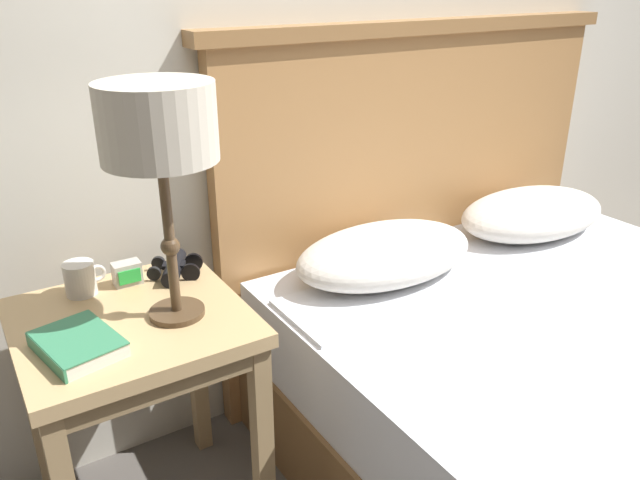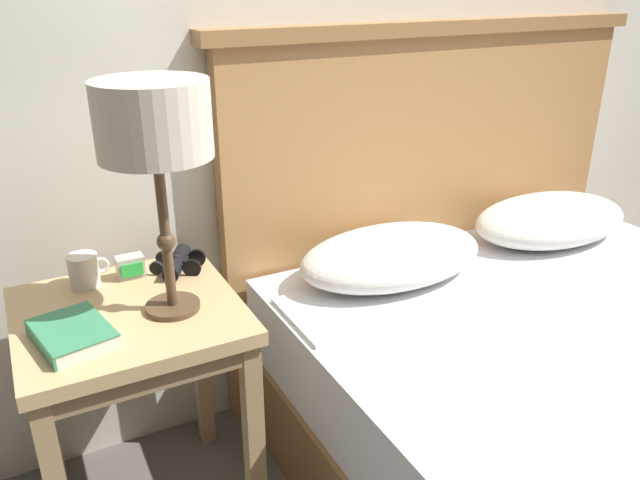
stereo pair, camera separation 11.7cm
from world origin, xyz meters
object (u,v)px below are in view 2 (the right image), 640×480
object	(u,v)px
book_on_nightstand	(71,334)
coffee_mug	(84,270)
nightstand	(132,343)
bed	(614,421)
binoculars_pair	(178,263)
alarm_clock	(130,267)
table_lamp	(154,127)

from	to	relation	value
book_on_nightstand	coffee_mug	world-z (taller)	coffee_mug
nightstand	book_on_nightstand	distance (m)	0.20
bed	binoculars_pair	distance (m)	1.24
coffee_mug	alarm_clock	xyz separation A→B (m)	(0.11, -0.01, -0.01)
bed	alarm_clock	distance (m)	1.34
bed	book_on_nightstand	xyz separation A→B (m)	(-1.25, 0.47, 0.36)
table_lamp	alarm_clock	xyz separation A→B (m)	(-0.05, 0.22, -0.41)
book_on_nightstand	coffee_mug	distance (m)	0.27
coffee_mug	nightstand	bearing A→B (deg)	-68.91
coffee_mug	binoculars_pair	bearing A→B (deg)	-5.55
nightstand	binoculars_pair	xyz separation A→B (m)	(0.17, 0.15, 0.12)
book_on_nightstand	binoculars_pair	world-z (taller)	binoculars_pair
nightstand	alarm_clock	distance (m)	0.21
table_lamp	coffee_mug	world-z (taller)	table_lamp
coffee_mug	table_lamp	bearing A→B (deg)	-53.91
bed	table_lamp	bearing A→B (deg)	153.17
nightstand	binoculars_pair	world-z (taller)	binoculars_pair
book_on_nightstand	coffee_mug	xyz separation A→B (m)	(0.07, 0.26, 0.03)
bed	binoculars_pair	xyz separation A→B (m)	(-0.94, 0.71, 0.37)
table_lamp	coffee_mug	xyz separation A→B (m)	(-0.17, 0.23, -0.40)
binoculars_pair	alarm_clock	bearing A→B (deg)	172.45
bed	table_lamp	size ratio (longest dim) A/B	3.54
table_lamp	book_on_nightstand	size ratio (longest dim) A/B	2.47
coffee_mug	alarm_clock	size ratio (longest dim) A/B	1.47
table_lamp	nightstand	bearing A→B (deg)	151.68
table_lamp	coffee_mug	size ratio (longest dim) A/B	5.27
nightstand	book_on_nightstand	size ratio (longest dim) A/B	2.96
nightstand	bed	distance (m)	1.27
nightstand	table_lamp	distance (m)	0.55
alarm_clock	nightstand	bearing A→B (deg)	-105.43
nightstand	bed	size ratio (longest dim) A/B	0.34
table_lamp	alarm_clock	distance (m)	0.47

